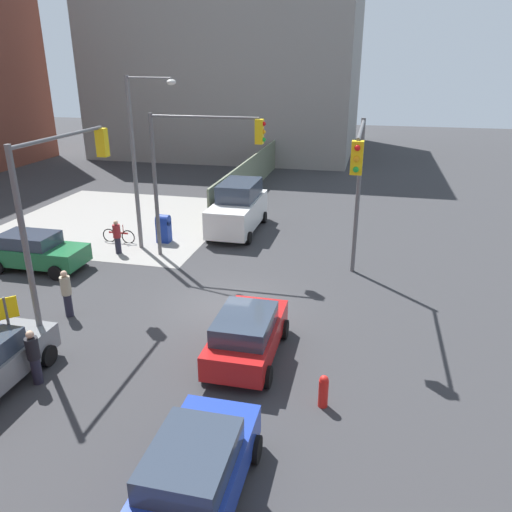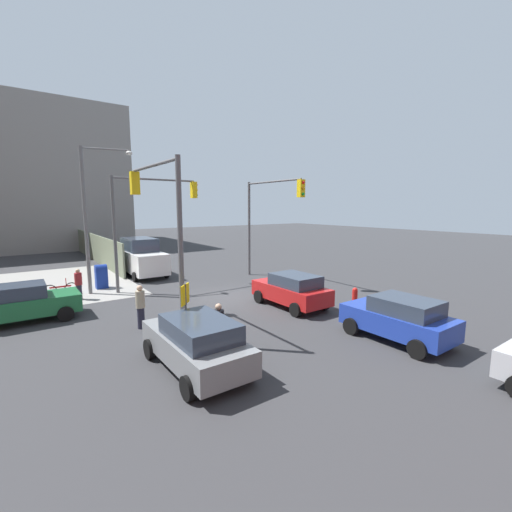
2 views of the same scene
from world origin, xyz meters
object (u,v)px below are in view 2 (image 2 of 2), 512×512
Objects in this scene: street_lamp_corner at (92,209)px; fire_hydrant at (355,297)px; bicycle_leaning_on_fence at (61,290)px; traffic_signal_nw_corner at (159,212)px; pedestrian_walking_north at (140,306)px; hatchback_blue at (399,318)px; coupe_red at (292,290)px; traffic_signal_se_corner at (268,210)px; van_white_delivery at (141,257)px; pedestrian_crossing at (79,284)px; pedestrian_waiting at (219,327)px; sedan_green at (21,303)px; hatchback_gray at (196,342)px; traffic_signal_ne_corner at (149,210)px; mailbox_blue at (101,276)px.

street_lamp_corner reaches higher than fire_hydrant.
bicycle_leaning_on_fence is (10.60, 11.40, -0.14)m from fire_hydrant.
traffic_signal_nw_corner reaches higher than pedestrian_walking_north.
hatchback_blue is at bearing -151.68° from street_lamp_corner.
hatchback_blue is 2.19× the size of pedestrian_walking_north.
traffic_signal_nw_corner is 7.28m from coupe_red.
traffic_signal_se_corner is 10.31m from street_lamp_corner.
van_white_delivery reaches higher than hatchback_blue.
pedestrian_walking_north reaches higher than pedestrian_crossing.
pedestrian_waiting is at bearing -171.44° from street_lamp_corner.
pedestrian_crossing is at bearing 21.81° from pedestrian_waiting.
sedan_green reaches higher than bicycle_leaning_on_fence.
hatchback_gray is 2.43× the size of pedestrian_walking_north.
hatchback_gray is (-10.97, 2.40, -3.77)m from traffic_signal_ne_corner.
street_lamp_corner reaches higher than pedestrian_walking_north.
traffic_signal_se_corner is at bearing -112.00° from mailbox_blue.
bicycle_leaning_on_fence reaches higher than fire_hydrant.
bicycle_leaning_on_fence is (8.14, 2.70, -4.27)m from traffic_signal_nw_corner.
street_lamp_corner is 6.32m from sedan_green.
traffic_signal_se_corner is at bearing -12.76° from hatchback_blue.
traffic_signal_nw_corner is 3.69× the size of pedestrian_walking_north.
traffic_signal_se_corner is 9.61m from van_white_delivery.
coupe_red is 11.78m from sedan_green.
traffic_signal_se_corner is at bearing -86.90° from sedan_green.
traffic_signal_se_corner is 1.61× the size of coupe_red.
traffic_signal_ne_corner is 11.03m from pedestrian_waiting.
hatchback_gray is (-3.93, 0.44, -3.77)m from traffic_signal_nw_corner.
pedestrian_waiting is (-10.30, 1.26, -3.74)m from traffic_signal_ne_corner.
pedestrian_waiting reaches higher than hatchback_gray.
traffic_signal_ne_corner reaches higher than sedan_green.
traffic_signal_se_corner is 10.95m from mailbox_blue.
street_lamp_corner reaches higher than bicycle_leaning_on_fence.
pedestrian_walking_north is (3.80, 1.40, 0.05)m from pedestrian_waiting.
hatchback_blue is at bearing -176.78° from coupe_red.
hatchback_blue is (-13.80, -7.44, -3.86)m from street_lamp_corner.
pedestrian_walking_north is (-6.20, -1.30, 0.08)m from pedestrian_crossing.
traffic_signal_se_corner is at bearing -105.44° from street_lamp_corner.
coupe_red is at bearing -163.81° from van_white_delivery.
fire_hydrant is 0.58× the size of pedestrian_crossing.
fire_hydrant is at bearing -125.30° from coupe_red.
traffic_signal_se_corner is 12.24m from pedestrian_waiting.
fire_hydrant is (-2.46, -8.70, -4.13)m from traffic_signal_nw_corner.
traffic_signal_ne_corner is 6.91× the size of fire_hydrant.
hatchback_gray reaches higher than mailbox_blue.
street_lamp_corner reaches higher than hatchback_gray.
hatchback_gray is at bearing 99.16° from fire_hydrant.
pedestrian_crossing is 0.93× the size of bicycle_leaning_on_fence.
van_white_delivery is at bearing -45.31° from sedan_green.
van_white_delivery is 3.22× the size of pedestrian_waiting.
sedan_green is 2.50× the size of pedestrian_waiting.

